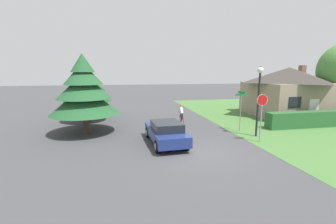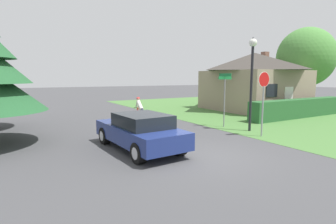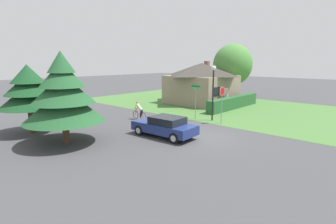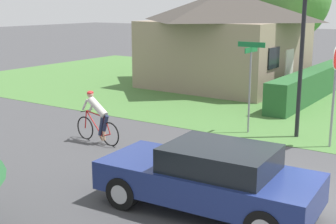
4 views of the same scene
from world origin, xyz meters
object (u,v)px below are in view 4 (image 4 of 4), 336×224
Objects in this scene: stop_sign at (335,77)px; street_lamp at (303,32)px; sedan_left_lane at (210,178)px; street_name_sign at (250,71)px; cyclist at (97,118)px; cottage_house at (226,37)px.

stop_sign is 1.71m from street_lamp.
sedan_left_lane is 1.53× the size of street_name_sign.
stop_sign is 0.63× the size of street_lamp.
cyclist is at bearing -58.38° from stop_sign.
street_name_sign is (5.77, 1.76, 1.29)m from sedan_left_lane.
stop_sign reaches higher than street_name_sign.
sedan_left_lane is at bearing -162.99° from street_name_sign.
cyclist is (-11.05, -1.47, -1.68)m from cottage_house.
stop_sign is at bearing -144.26° from cyclist.
cyclist is 4.92m from street_name_sign.
sedan_left_lane is 0.96× the size of street_lamp.
cottage_house is 1.67× the size of sedan_left_lane.
cyclist is at bearing -170.69° from cottage_house.
cyclist is 0.62× the size of stop_sign.
street_lamp is at bearing -137.61° from cottage_house.
sedan_left_lane is at bearing -152.31° from cottage_house.
sedan_left_lane is 6.65m from street_lamp.
street_name_sign reaches higher than cyclist.
street_lamp is at bearing -90.20° from sedan_left_lane.
cottage_house is 1.61× the size of street_lamp.
sedan_left_lane is (-13.35, -6.50, -1.73)m from cottage_house.
cottage_house reaches higher than street_name_sign.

